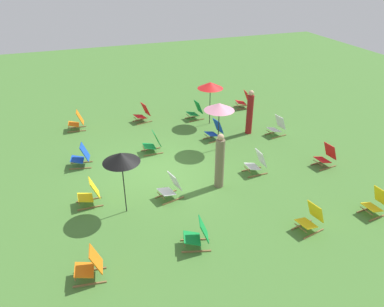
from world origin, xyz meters
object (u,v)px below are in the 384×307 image
Objects in this scene: deckchair_11 at (196,111)px; umbrella_1 at (121,158)px; deckchair_1 at (171,187)px; deckchair_5 at (90,266)px; deckchair_3 at (311,219)px; deckchair_7 at (244,100)px; deckchair_0 at (326,156)px; deckchair_9 at (215,131)px; umbrella_2 at (210,85)px; deckchair_15 at (376,203)px; person_1 at (220,162)px; deckchair_13 at (77,122)px; deckchair_6 at (90,194)px; deckchair_2 at (81,157)px; person_0 at (250,113)px; deckchair_10 at (257,163)px; deckchair_14 at (143,114)px; deckchair_12 at (198,235)px; umbrella_0 at (219,107)px; deckchair_8 at (153,143)px.

umbrella_1 is (5.75, -4.28, 1.44)m from deckchair_11.
umbrella_1 is (0.23, -1.44, 1.44)m from deckchair_1.
deckchair_3 is at bearing 95.04° from deckchair_5.
deckchair_3 and deckchair_7 have the same top height.
deckchair_0 is at bearing 10.11° from deckchair_7.
umbrella_2 is (-1.50, 0.38, 1.39)m from deckchair_9.
deckchair_5 is 8.03m from deckchair_15.
person_1 reaches higher than deckchair_7.
deckchair_13 is (-6.13, -2.30, 0.00)m from deckchair_1.
deckchair_7 is at bearing 174.88° from deckchair_0.
deckchair_11 is (-5.03, 5.21, 0.00)m from deckchair_6.
person_0 reaches higher than deckchair_2.
deckchair_10 is at bearing 98.03° from umbrella_1.
deckchair_14 is at bearing -150.21° from deckchair_9.
person_0 reaches higher than deckchair_0.
deckchair_15 is at bearing 100.89° from deckchair_12.
deckchair_10 is 3.85m from deckchair_15.
deckchair_1 is at bearing 99.02° from umbrella_1.
deckchair_3 is 9.15m from deckchair_14.
umbrella_1 reaches higher than deckchair_14.
umbrella_0 is 2.16m from person_0.
deckchair_8 is (-5.80, -2.90, 0.00)m from deckchair_3.
deckchair_8 is at bearing 46.10° from deckchair_13.
deckchair_3 is 3.15m from deckchair_10.
deckchair_2 is 0.99× the size of deckchair_14.
deckchair_15 is at bearing 15.58° from umbrella_2.
umbrella_2 is at bearing 51.66° from deckchair_14.
deckchair_15 is 7.39m from umbrella_1.
deckchair_5 is 1.00× the size of deckchair_15.
deckchair_10 is 0.44× the size of person_1.
umbrella_1 is (-2.54, -6.79, 1.44)m from deckchair_15.
umbrella_2 is at bearing 171.50° from deckchair_12.
deckchair_9 is 1.00× the size of deckchair_11.
deckchair_6 is 1.00× the size of deckchair_11.
umbrella_0 is 0.99× the size of umbrella_2.
person_1 is at bearing -98.00° from deckchair_0.
umbrella_1 is at bearing -26.39° from deckchair_8.
deckchair_12 is at bearing 21.88° from deckchair_13.
deckchair_13 is at bearing -126.64° from umbrella_0.
deckchair_0 and deckchair_2 have the same top height.
deckchair_11 is at bearing -151.40° from umbrella_2.
person_0 is (1.44, 1.18, -0.85)m from umbrella_2.
deckchair_6 is at bearing -100.32° from deckchair_0.
deckchair_10 is 1.00× the size of deckchair_13.
deckchair_1 is 3.23m from deckchair_10.
umbrella_2 is at bearing 155.41° from deckchair_9.
deckchair_9 is at bearing 95.34° from deckchair_8.
deckchair_14 is (-8.50, 3.21, 0.00)m from deckchair_5.
deckchair_7 is 0.98× the size of deckchair_14.
deckchair_10 is 2.52m from umbrella_0.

